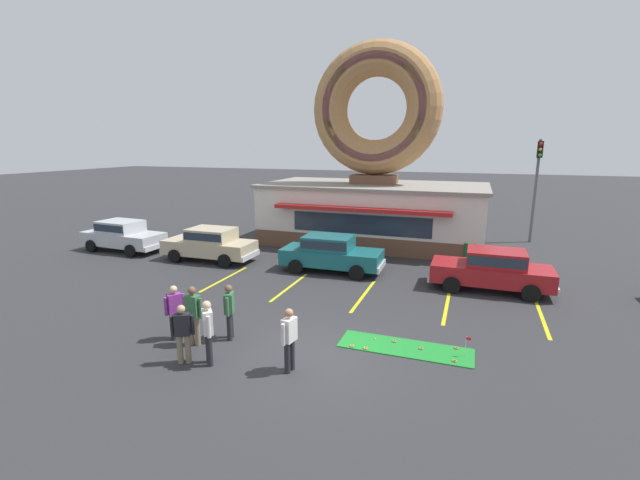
{
  "coord_description": "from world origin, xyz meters",
  "views": [
    {
      "loc": [
        3.7,
        -9.79,
        5.53
      ],
      "look_at": [
        -1.65,
        5.0,
        2.0
      ],
      "focal_mm": 24.0,
      "sensor_mm": 36.0,
      "label": 1
    }
  ],
  "objects": [
    {
      "name": "car_red",
      "position": [
        4.57,
        7.29,
        0.87
      ],
      "size": [
        4.57,
        2.0,
        1.6
      ],
      "color": "maroon",
      "rests_on": "ground"
    },
    {
      "name": "mini_donut_mid_centre",
      "position": [
        1.2,
        0.81,
        0.05
      ],
      "size": [
        0.13,
        0.13,
        0.04
      ],
      "primitive_type": "torus",
      "color": "#D17F47",
      "rests_on": "putting_mat"
    },
    {
      "name": "car_silver",
      "position": [
        -13.64,
        7.44,
        0.87
      ],
      "size": [
        4.64,
        2.15,
        1.6
      ],
      "color": "#B2B5BA",
      "rests_on": "ground"
    },
    {
      "name": "mini_donut_mid_right",
      "position": [
        2.64,
        1.32,
        0.05
      ],
      "size": [
        0.13,
        0.13,
        0.04
      ],
      "primitive_type": "torus",
      "color": "#A5724C",
      "rests_on": "putting_mat"
    },
    {
      "name": "putting_mat",
      "position": [
        2.21,
        1.26,
        0.01
      ],
      "size": [
        3.64,
        1.11,
        0.03
      ],
      "primitive_type": "cube",
      "color": "#1E842D",
      "rests_on": "ground"
    },
    {
      "name": "parking_stripe_left",
      "position": [
        -2.92,
        5.0,
        0.0
      ],
      "size": [
        0.12,
        3.6,
        0.01
      ],
      "primitive_type": "cube",
      "color": "yellow",
      "rests_on": "ground"
    },
    {
      "name": "car_champagne",
      "position": [
        -8.13,
        7.31,
        0.87
      ],
      "size": [
        4.58,
        2.03,
        1.6
      ],
      "color": "#BCAD89",
      "rests_on": "ground"
    },
    {
      "name": "golf_ball",
      "position": [
        1.31,
        1.46,
        0.05
      ],
      "size": [
        0.04,
        0.04,
        0.04
      ],
      "primitive_type": "sphere",
      "color": "white",
      "rests_on": "putting_mat"
    },
    {
      "name": "mini_donut_near_right",
      "position": [
        3.55,
        1.67,
        0.05
      ],
      "size": [
        0.13,
        0.13,
        0.04
      ],
      "primitive_type": "torus",
      "color": "#A5724C",
      "rests_on": "putting_mat"
    },
    {
      "name": "car_teal",
      "position": [
        -2.1,
        7.6,
        0.87
      ],
      "size": [
        4.6,
        2.06,
        1.6
      ],
      "color": "#196066",
      "rests_on": "ground"
    },
    {
      "name": "parking_stripe_centre",
      "position": [
        3.08,
        5.0,
        0.0
      ],
      "size": [
        0.12,
        3.6,
        0.01
      ],
      "primitive_type": "cube",
      "color": "yellow",
      "rests_on": "ground"
    },
    {
      "name": "pedestrian_crossing_woman",
      "position": [
        -3.03,
        -1.47,
        0.87
      ],
      "size": [
        0.53,
        0.4,
        1.58
      ],
      "color": "#7F7056",
      "rests_on": "ground"
    },
    {
      "name": "mini_donut_mid_left",
      "position": [
        3.54,
        0.91,
        0.05
      ],
      "size": [
        0.13,
        0.13,
        0.04
      ],
      "primitive_type": "torus",
      "color": "#A5724C",
      "rests_on": "putting_mat"
    },
    {
      "name": "traffic_light_pole",
      "position": [
        6.93,
        17.0,
        3.71
      ],
      "size": [
        0.28,
        0.47,
        5.8
      ],
      "color": "#595B60",
      "rests_on": "ground"
    },
    {
      "name": "parking_stripe_mid_right",
      "position": [
        6.08,
        5.0,
        0.0
      ],
      "size": [
        0.12,
        3.6,
        0.01
      ],
      "primitive_type": "cube",
      "color": "yellow",
      "rests_on": "ground"
    },
    {
      "name": "donut_shop_building",
      "position": [
        -1.66,
        13.94,
        3.74
      ],
      "size": [
        12.3,
        6.75,
        10.96
      ],
      "color": "brown",
      "rests_on": "ground"
    },
    {
      "name": "pedestrian_hooded_kid",
      "position": [
        -0.31,
        -0.93,
        0.91
      ],
      "size": [
        0.3,
        0.59,
        1.65
      ],
      "color": "#232328",
      "rests_on": "ground"
    },
    {
      "name": "pedestrian_clipboard_woman",
      "position": [
        -4.12,
        -0.39,
        0.9
      ],
      "size": [
        0.4,
        0.52,
        1.62
      ],
      "color": "#232328",
      "rests_on": "ground"
    },
    {
      "name": "ground_plane",
      "position": [
        0.0,
        0.0,
        0.0
      ],
      "size": [
        160.0,
        160.0,
        0.0
      ],
      "primitive_type": "plane",
      "color": "#2D2D30"
    },
    {
      "name": "parking_stripe_mid_left",
      "position": [
        0.08,
        5.0,
        0.0
      ],
      "size": [
        0.12,
        3.6,
        0.01
      ],
      "primitive_type": "cube",
      "color": "yellow",
      "rests_on": "ground"
    },
    {
      "name": "pedestrian_beanie_man",
      "position": [
        -2.66,
        0.15,
        0.91
      ],
      "size": [
        0.36,
        0.56,
        1.64
      ],
      "color": "#232328",
      "rests_on": "ground"
    },
    {
      "name": "trash_bin",
      "position": [
        3.68,
        11.1,
        0.5
      ],
      "size": [
        0.57,
        0.57,
        0.97
      ],
      "color": "#1E662D",
      "rests_on": "ground"
    },
    {
      "name": "parking_stripe_far_left",
      "position": [
        -5.92,
        5.0,
        0.0
      ],
      "size": [
        0.12,
        3.6,
        0.01
      ],
      "primitive_type": "cube",
      "color": "yellow",
      "rests_on": "ground"
    },
    {
      "name": "mini_donut_near_left",
      "position": [
        0.81,
        0.81,
        0.05
      ],
      "size": [
        0.13,
        0.13,
        0.04
      ],
      "primitive_type": "torus",
      "color": "#D17F47",
      "rests_on": "putting_mat"
    },
    {
      "name": "pedestrian_leather_jacket_man",
      "position": [
        -3.41,
        -0.51,
        0.96
      ],
      "size": [
        0.6,
        0.25,
        1.72
      ],
      "color": "#7F7056",
      "rests_on": "ground"
    },
    {
      "name": "pedestrian_blue_sweater_man",
      "position": [
        -2.39,
        -1.3,
        0.96
      ],
      "size": [
        0.43,
        0.47,
        1.72
      ],
      "color": "#232328",
      "rests_on": "ground"
    },
    {
      "name": "putting_flag_pin",
      "position": [
        3.82,
        1.32,
        0.44
      ],
      "size": [
        0.13,
        0.01,
        0.55
      ],
      "color": "silver",
      "rests_on": "putting_mat"
    },
    {
      "name": "mini_donut_far_left",
      "position": [
        1.86,
        1.5,
        0.05
      ],
      "size": [
        0.13,
        0.13,
        0.04
      ],
      "primitive_type": "torus",
      "color": "#A5724C",
      "rests_on": "putting_mat"
    }
  ]
}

